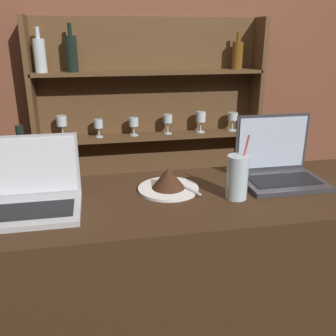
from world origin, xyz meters
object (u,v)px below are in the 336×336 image
cake_plate (168,181)px  water_glass (237,177)px  laptop_far (278,167)px  wine_bottle_dark (24,166)px  laptop_near (35,195)px

cake_plate → water_glass: size_ratio=0.99×
cake_plate → water_glass: 0.26m
laptop_far → water_glass: size_ratio=1.35×
cake_plate → water_glass: bearing=-27.3°
laptop_far → wine_bottle_dark: laptop_far is taller
laptop_near → cake_plate: size_ratio=1.29×
cake_plate → wine_bottle_dark: bearing=168.8°
laptop_far → cake_plate: bearing=-177.4°
laptop_near → water_glass: size_ratio=1.28×
laptop_near → water_glass: laptop_near is taller
wine_bottle_dark → cake_plate: bearing=-11.2°
water_glass → laptop_far: bearing=31.0°
wine_bottle_dark → water_glass: bearing=-16.4°
water_glass → wine_bottle_dark: size_ratio=0.93×
laptop_near → wine_bottle_dark: 0.19m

